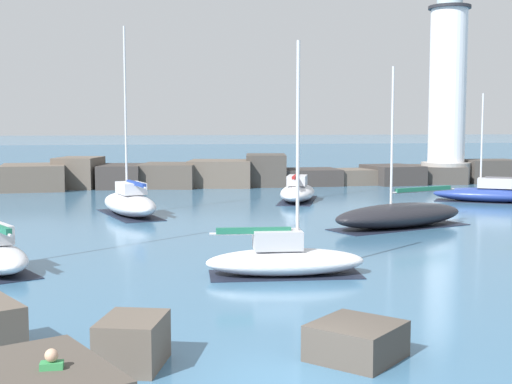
# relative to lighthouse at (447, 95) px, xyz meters

# --- Properties ---
(ground_plane) EXTENTS (600.00, 600.00, 0.00)m
(ground_plane) POSITION_rel_lighthouse_xyz_m (-23.47, -44.71, -7.63)
(ground_plane) COLOR #3D6B8E
(open_sea_beyond) EXTENTS (400.00, 116.00, 0.01)m
(open_sea_beyond) POSITION_rel_lighthouse_xyz_m (-23.47, 59.99, -7.63)
(open_sea_beyond) COLOR #2D5B7F
(open_sea_beyond) RESTS_ON ground
(breakwater_jetty) EXTENTS (57.40, 7.36, 2.59)m
(breakwater_jetty) POSITION_rel_lighthouse_xyz_m (-22.59, 0.10, -6.70)
(breakwater_jetty) COLOR #383330
(breakwater_jetty) RESTS_ON ground
(lighthouse) EXTENTS (4.20, 4.20, 17.17)m
(lighthouse) POSITION_rel_lighthouse_xyz_m (0.00, 0.00, 0.00)
(lighthouse) COLOR gray
(lighthouse) RESTS_ON ground
(foreground_rocks) EXTENTS (11.43, 7.80, 1.31)m
(foreground_rocks) POSITION_rel_lighthouse_xyz_m (-27.71, -44.24, -7.05)
(foreground_rocks) COLOR brown
(foreground_rocks) RESTS_ON ground
(sailboat_moored_0) EXTENTS (4.10, 7.13, 10.58)m
(sailboat_moored_0) POSITION_rel_lighthouse_xyz_m (-26.93, -17.62, -6.91)
(sailboat_moored_0) COLOR silver
(sailboat_moored_0) RESTS_ON ground
(sailboat_moored_2) EXTENTS (5.57, 2.35, 7.93)m
(sailboat_moored_2) POSITION_rel_lighthouse_xyz_m (-21.58, -34.67, -7.07)
(sailboat_moored_2) COLOR white
(sailboat_moored_2) RESTS_ON ground
(sailboat_moored_4) EXTENTS (8.17, 5.10, 7.93)m
(sailboat_moored_4) POSITION_rel_lighthouse_xyz_m (-13.60, -24.64, -7.02)
(sailboat_moored_4) COLOR black
(sailboat_moored_4) RESTS_ON ground
(sailboat_moored_5) EXTENTS (4.22, 7.17, 9.71)m
(sailboat_moored_5) POSITION_rel_lighthouse_xyz_m (-15.91, -11.91, -6.98)
(sailboat_moored_5) COLOR silver
(sailboat_moored_5) RESTS_ON ground
(sailboat_moored_8) EXTENTS (7.25, 5.44, 7.13)m
(sailboat_moored_8) POSITION_rel_lighthouse_xyz_m (-3.59, -14.73, -7.06)
(sailboat_moored_8) COLOR navy
(sailboat_moored_8) RESTS_ON ground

